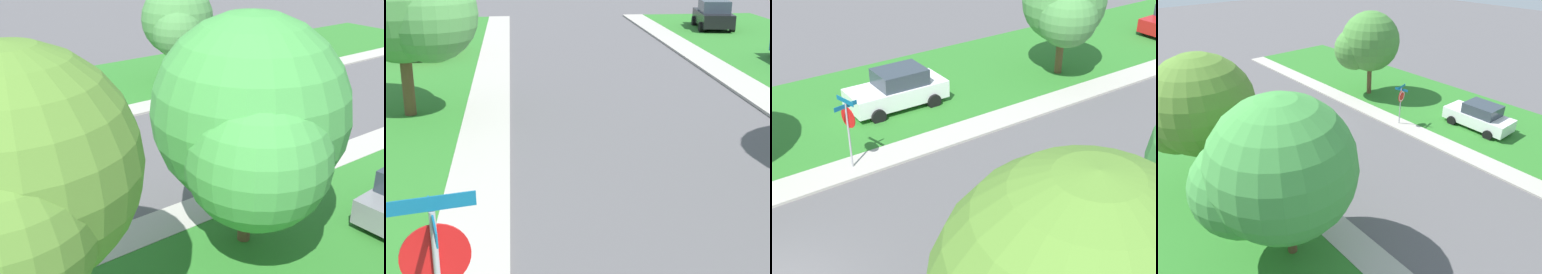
# 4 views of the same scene
# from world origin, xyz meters

# --- Properties ---
(ground_plane) EXTENTS (120.00, 120.00, 0.00)m
(ground_plane) POSITION_xyz_m (0.00, 0.00, 0.00)
(ground_plane) COLOR #565456
(sidewalk_east) EXTENTS (1.40, 56.00, 0.10)m
(sidewalk_east) POSITION_xyz_m (4.70, 12.00, 0.05)
(sidewalk_east) COLOR #ADA89E
(sidewalk_east) RESTS_ON ground
(sidewalk_west) EXTENTS (1.40, 56.00, 0.10)m
(sidewalk_west) POSITION_xyz_m (-4.70, 12.00, 0.05)
(sidewalk_west) COLOR #ADA89E
(sidewalk_west) RESTS_ON ground
(stop_sign_near_corner) EXTENTS (0.92, 0.92, 2.77)m
(stop_sign_near_corner) POSITION_xyz_m (4.86, -4.75, 1.88)
(stop_sign_near_corner) COLOR #9E9EA3
(stop_sign_near_corner) RESTS_ON ground
(stop_sign_far_corner) EXTENTS (0.90, 0.90, 2.77)m
(stop_sign_far_corner) POSITION_xyz_m (-4.71, 4.44, 1.89)
(stop_sign_far_corner) COLOR #9E9EA3
(stop_sign_far_corner) RESTS_ON ground
(car_white_near_corner) EXTENTS (2.09, 4.33, 1.76)m
(car_white_near_corner) POSITION_xyz_m (-8.22, 8.16, 0.87)
(car_white_near_corner) COLOR white
(car_white_near_corner) RESTS_ON ground
(tree_sidewalk_far) EXTENTS (5.57, 5.18, 6.61)m
(tree_sidewalk_far) POSITION_xyz_m (7.05, 9.05, 3.85)
(tree_sidewalk_far) COLOR brown
(tree_sidewalk_far) RESTS_ON ground
(tree_sidewalk_mid) EXTENTS (5.02, 4.67, 6.72)m
(tree_sidewalk_mid) POSITION_xyz_m (7.43, 2.95, 4.22)
(tree_sidewalk_mid) COLOR brown
(tree_sidewalk_mid) RESTS_ON ground
(tree_corner_large) EXTENTS (4.78, 4.45, 6.47)m
(tree_corner_large) POSITION_xyz_m (-6.67, -1.09, 4.10)
(tree_corner_large) COLOR brown
(tree_corner_large) RESTS_ON ground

